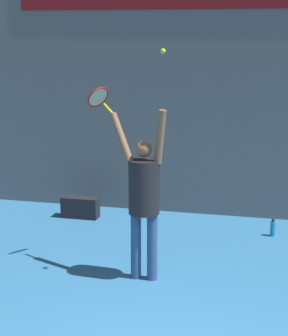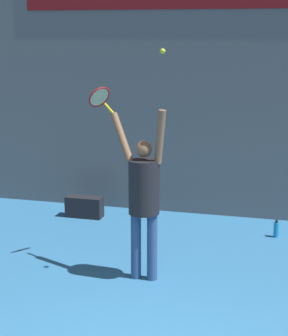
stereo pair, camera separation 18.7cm
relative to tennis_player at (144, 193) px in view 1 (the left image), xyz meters
name	(u,v)px [view 1 (the left image)]	position (x,y,z in m)	size (l,w,h in m)	color
back_wall	(234,67)	(0.78, 2.98, 1.38)	(18.00, 0.10, 5.00)	slate
tennis_player	(144,193)	(0.00, 0.00, 0.00)	(0.82, 0.49, 2.18)	#2D4C7F
tennis_racket	(99,98)	(-0.69, 0.40, 1.12)	(0.43, 0.38, 0.34)	yellow
tennis_ball	(163,51)	(0.25, -0.10, 1.73)	(0.06, 0.06, 0.06)	#CCDB2D
water_bottle	(273,228)	(1.54, 2.05, -1.00)	(0.08, 0.08, 0.27)	#198CCC
equipment_bag	(80,207)	(-1.66, 2.25, -0.95)	(0.62, 0.25, 0.35)	black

